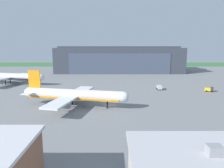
{
  "coord_description": "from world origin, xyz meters",
  "views": [
    {
      "loc": [
        0.37,
        -74.58,
        20.95
      ],
      "look_at": [
        0.02,
        21.03,
        4.03
      ],
      "focal_mm": 34.59,
      "sensor_mm": 36.0,
      "label": 1
    }
  ],
  "objects": [
    {
      "name": "airliner_far_left",
      "position": [
        -56.03,
        42.96,
        4.27
      ],
      "size": [
        40.37,
        34.97,
        12.57
      ],
      "color": "silver",
      "rests_on": "ground_plane"
    },
    {
      "name": "pushback_tractor",
      "position": [
        45.54,
        23.5,
        1.09
      ],
      "size": [
        4.13,
        3.13,
        2.17
      ],
      "color": "#2D2D33",
      "rests_on": "ground_plane"
    },
    {
      "name": "ground_plane",
      "position": [
        0.0,
        0.0,
        0.0
      ],
      "size": [
        440.0,
        440.0,
        0.0
      ],
      "primitive_type": "plane",
      "color": "slate"
    },
    {
      "name": "fuel_bowser",
      "position": [
        23.35,
        27.92,
        1.13
      ],
      "size": [
        2.69,
        3.89,
        2.05
      ],
      "color": "#B7BCC6",
      "rests_on": "ground_plane"
    },
    {
      "name": "airliner_near_left",
      "position": [
        -13.03,
        -1.18,
        4.05
      ],
      "size": [
        37.88,
        33.9,
        12.34
      ],
      "color": "silver",
      "rests_on": "ground_plane"
    },
    {
      "name": "maintenance_hangar",
      "position": [
        6.07,
        105.35,
        9.87
      ],
      "size": [
        99.61,
        39.24,
        20.66
      ],
      "color": "#383D47",
      "rests_on": "ground_plane"
    },
    {
      "name": "grass_field_strip",
      "position": [
        0.0,
        174.62,
        0.04
      ],
      "size": [
        440.0,
        56.0,
        0.08
      ],
      "primitive_type": "cube",
      "color": "#376F3D",
      "rests_on": "ground_plane"
    }
  ]
}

